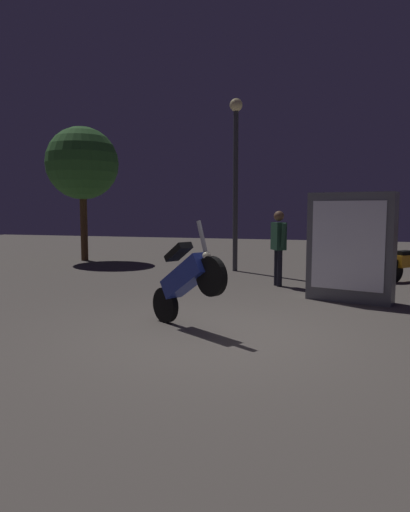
# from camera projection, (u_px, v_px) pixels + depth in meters

# --- Properties ---
(ground_plane) EXTENTS (40.00, 40.00, 0.00)m
(ground_plane) POSITION_uv_depth(u_px,v_px,m) (220.00, 336.00, 6.43)
(ground_plane) COLOR #605951
(motorcycle_blue_foreground) EXTENTS (1.43, 1.01, 1.63)m
(motorcycle_blue_foreground) POSITION_uv_depth(u_px,v_px,m) (187.00, 280.00, 6.73)
(motorcycle_blue_foreground) COLOR black
(motorcycle_blue_foreground) RESTS_ON ground_plane
(motorcycle_orange_parked_left) EXTENTS (1.23, 1.26, 1.11)m
(motorcycle_orange_parked_left) POSITION_uv_depth(u_px,v_px,m) (409.00, 263.00, 11.29)
(motorcycle_orange_parked_left) COLOR black
(motorcycle_orange_parked_left) RESTS_ON ground_plane
(person_rider_beside) EXTENTS (0.42, 0.62, 1.74)m
(person_rider_beside) POSITION_uv_depth(u_px,v_px,m) (279.00, 241.00, 10.47)
(person_rider_beside) COLOR black
(person_rider_beside) RESTS_ON ground_plane
(streetlamp_near) EXTENTS (0.36, 0.36, 4.82)m
(streetlamp_near) POSITION_uv_depth(u_px,v_px,m) (236.00, 162.00, 12.78)
(streetlamp_near) COLOR #38383D
(streetlamp_near) RESTS_ON ground_plane
(tree_left_bg) EXTENTS (2.43, 2.43, 4.52)m
(tree_left_bg) POSITION_uv_depth(u_px,v_px,m) (82.00, 164.00, 15.36)
(tree_left_bg) COLOR #4C331E
(tree_left_bg) RESTS_ON ground_plane
(kiosk_billboard) EXTENTS (1.68, 0.91, 2.10)m
(kiosk_billboard) POSITION_uv_depth(u_px,v_px,m) (351.00, 247.00, 8.77)
(kiosk_billboard) COLOR #595960
(kiosk_billboard) RESTS_ON ground_plane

